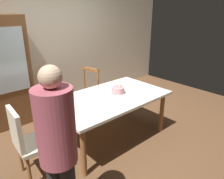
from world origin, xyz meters
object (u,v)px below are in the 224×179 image
Objects in this scene: birthday_cake at (118,91)px; plate_near_guest at (144,92)px; plate_near_celebrant at (93,111)px; person_celebrant at (58,147)px; dining_table at (110,101)px; chair_upholstered at (28,140)px; chair_spindle_back at (85,95)px; plate_far_side at (95,93)px.

birthday_cake is 0.43m from plate_near_guest.
person_celebrant is at bearing -143.16° from plate_near_celebrant.
plate_near_guest reaches higher than dining_table.
chair_upholstered is (-1.82, 0.25, -0.21)m from plate_near_guest.
dining_table is 0.21m from birthday_cake.
dining_table is at bearing 177.49° from birthday_cake.
plate_near_celebrant is 1.28m from chair_spindle_back.
chair_upholstered is (-1.41, -0.83, 0.07)m from chair_spindle_back.
person_celebrant is at bearing -130.45° from chair_spindle_back.
plate_near_celebrant is 0.86m from chair_upholstered.
person_celebrant reaches higher than plate_near_celebrant.
chair_upholstered is at bearing -149.56° from chair_spindle_back.
birthday_cake reaches higher than dining_table.
birthday_cake is at bearing 148.35° from plate_near_guest.
dining_table is at bearing 156.44° from plate_near_guest.
chair_upholstered reaches higher than dining_table.
person_celebrant reaches higher than chair_spindle_back.
chair_upholstered is (-0.79, 0.25, -0.21)m from plate_near_celebrant.
chair_spindle_back is at bearing 30.44° from chair_upholstered.
chair_upholstered reaches higher than plate_near_guest.
plate_near_guest is at bearing -23.56° from dining_table.
chair_upholstered is (-1.28, 0.02, -0.12)m from dining_table.
chair_spindle_back is (0.22, 0.61, -0.28)m from plate_far_side.
dining_table is 8.14× the size of plate_near_guest.
plate_near_celebrant and plate_far_side have the same top height.
plate_far_side is 0.23× the size of chair_spindle_back.
chair_upholstered is at bearing 162.53° from plate_near_celebrant.
chair_spindle_back is at bearing 110.71° from plate_near_guest.
chair_upholstered is at bearing 172.21° from plate_near_guest.
plate_near_celebrant is 1.00× the size of plate_far_side.
chair_upholstered is at bearing 179.11° from birthday_cake.
birthday_cake is (0.17, -0.01, 0.13)m from dining_table.
plate_far_side is (-0.26, 0.24, -0.05)m from birthday_cake.
chair_spindle_back is at bearing 70.35° from plate_far_side.
chair_spindle_back is (0.13, 0.85, -0.20)m from dining_table.
birthday_cake is 1.27× the size of plate_near_guest.
chair_spindle_back is at bearing 81.34° from dining_table.
chair_spindle_back reaches higher than birthday_cake.
birthday_cake is 1.72m from person_celebrant.
plate_near_guest is (0.54, -0.23, 0.08)m from dining_table.
plate_near_celebrant is (-0.66, -0.23, -0.05)m from birthday_cake.
chair_spindle_back is (-0.41, 1.08, -0.28)m from plate_near_guest.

